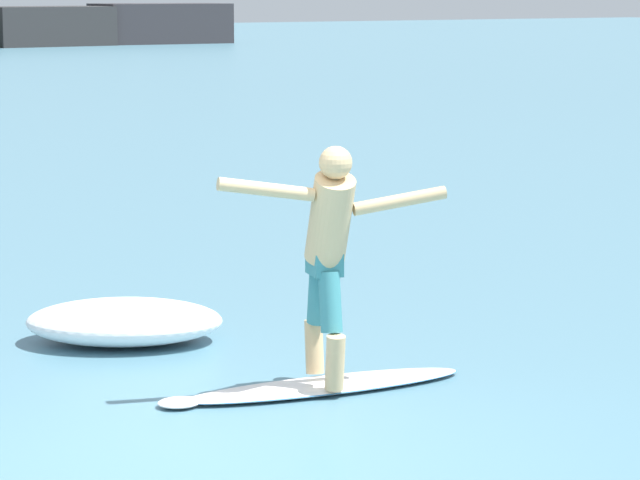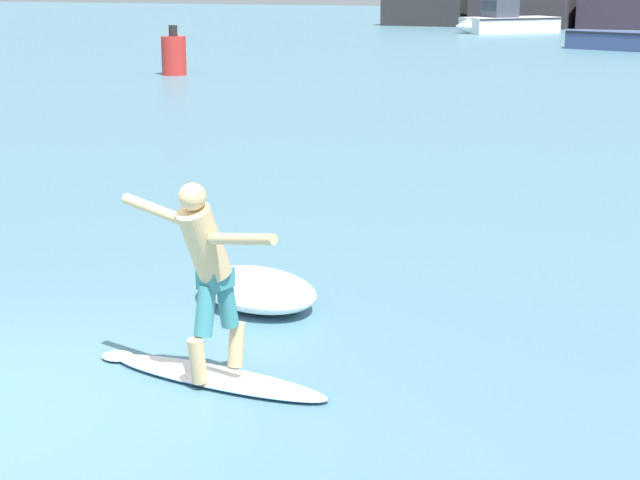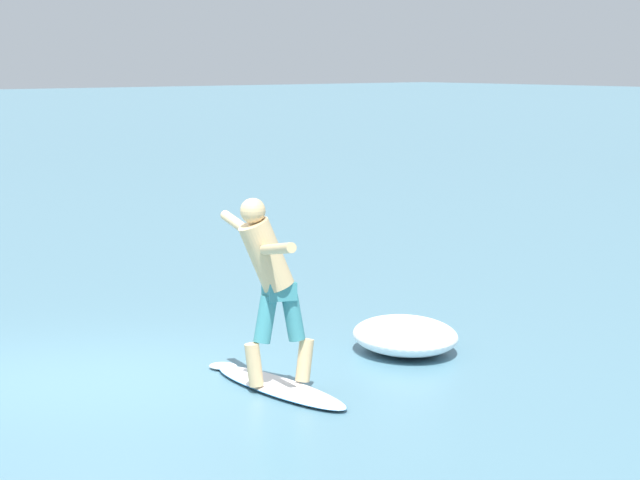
{
  "view_description": "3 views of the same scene",
  "coord_description": "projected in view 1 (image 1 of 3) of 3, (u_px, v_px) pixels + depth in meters",
  "views": [
    {
      "loc": [
        -4.05,
        -7.58,
        2.75
      ],
      "look_at": [
        2.04,
        1.96,
        0.87
      ],
      "focal_mm": 85.0,
      "sensor_mm": 36.0,
      "label": 1
    },
    {
      "loc": [
        5.21,
        -6.55,
        3.32
      ],
      "look_at": [
        2.01,
        1.95,
        1.04
      ],
      "focal_mm": 60.0,
      "sensor_mm": 36.0,
      "label": 2
    },
    {
      "loc": [
        11.77,
        -7.17,
        2.98
      ],
      "look_at": [
        1.13,
        1.72,
        1.26
      ],
      "focal_mm": 85.0,
      "sensor_mm": 36.0,
      "label": 3
    }
  ],
  "objects": [
    {
      "name": "ground_plane",
      "position": [
        207.0,
        462.0,
        8.91
      ],
      "size": [
        200.0,
        200.0,
        0.0
      ],
      "primitive_type": "plane",
      "color": "teal"
    },
    {
      "name": "surfboard",
      "position": [
        320.0,
        386.0,
        10.48
      ],
      "size": [
        2.29,
        0.77,
        0.2
      ],
      "color": "white",
      "rests_on": "ground"
    },
    {
      "name": "surfer",
      "position": [
        329.0,
        244.0,
        10.24
      ],
      "size": [
        1.56,
        0.81,
        1.67
      ],
      "color": "#D5B17D",
      "rests_on": "surfboard"
    },
    {
      "name": "wave_foam_at_tail",
      "position": [
        124.0,
        322.0,
        11.87
      ],
      "size": [
        1.85,
        1.69,
        0.34
      ],
      "color": "white",
      "rests_on": "ground"
    }
  ]
}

